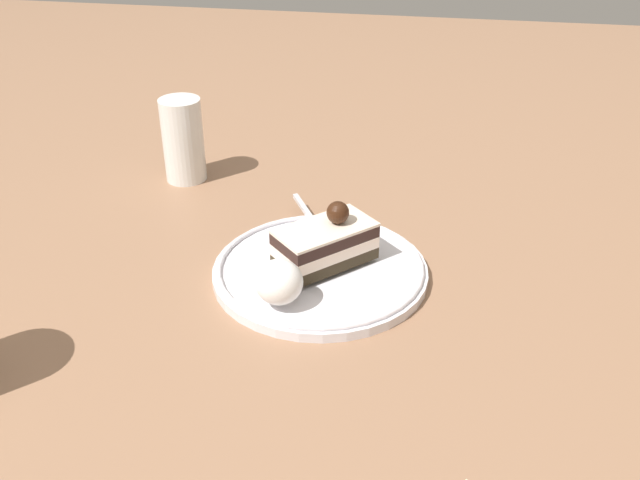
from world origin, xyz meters
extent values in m
plane|color=#926A4D|center=(0.00, 0.00, 0.00)|extent=(2.40, 2.40, 0.00)
cylinder|color=white|center=(-0.01, 0.00, 0.01)|extent=(0.23, 0.23, 0.01)
torus|color=white|center=(-0.01, 0.00, 0.01)|extent=(0.22, 0.22, 0.01)
cube|color=#312615|center=(-0.01, -0.01, 0.02)|extent=(0.11, 0.11, 0.01)
cube|color=#FCE1C8|center=(-0.01, -0.01, 0.04)|extent=(0.11, 0.11, 0.01)
cube|color=#301C17|center=(-0.01, -0.01, 0.05)|extent=(0.11, 0.11, 0.01)
cube|color=#F4DEC7|center=(-0.01, -0.01, 0.06)|extent=(0.11, 0.11, 0.00)
sphere|color=#351C0E|center=(-0.02, -0.02, 0.07)|extent=(0.02, 0.02, 0.02)
ellipsoid|color=white|center=(0.02, 0.07, 0.04)|extent=(0.05, 0.05, 0.04)
cube|color=silver|center=(0.03, -0.11, 0.02)|extent=(0.04, 0.07, 0.00)
cube|color=silver|center=(0.01, -0.07, 0.02)|extent=(0.02, 0.02, 0.00)
cube|color=silver|center=(0.00, -0.05, 0.02)|extent=(0.02, 0.03, 0.00)
cube|color=silver|center=(0.00, -0.05, 0.02)|extent=(0.02, 0.03, 0.00)
cube|color=silver|center=(-0.01, -0.05, 0.02)|extent=(0.02, 0.03, 0.00)
cube|color=silver|center=(-0.01, -0.05, 0.02)|extent=(0.02, 0.03, 0.00)
cylinder|color=white|center=(0.21, -0.21, 0.06)|extent=(0.05, 0.05, 0.11)
cylinder|color=beige|center=(0.21, -0.21, 0.04)|extent=(0.05, 0.05, 0.08)
camera|label=1|loc=(-0.12, 0.63, 0.42)|focal=39.83mm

